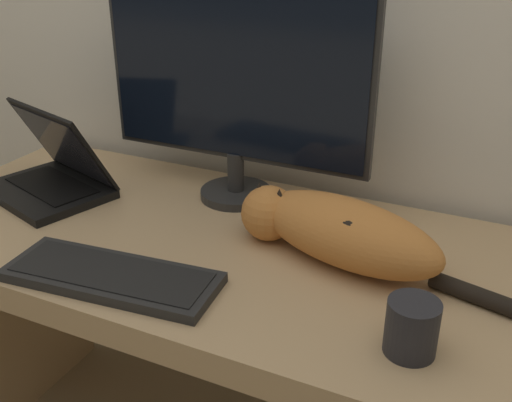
{
  "coord_description": "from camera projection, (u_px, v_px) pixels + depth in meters",
  "views": [
    {
      "loc": [
        0.56,
        -0.65,
        1.37
      ],
      "look_at": [
        0.12,
        0.3,
        0.88
      ],
      "focal_mm": 42.0,
      "sensor_mm": 36.0,
      "label": 1
    }
  ],
  "objects": [
    {
      "name": "monitor",
      "position": [
        235.0,
        88.0,
        1.35
      ],
      "size": [
        0.65,
        0.17,
        0.49
      ],
      "color": "#282828",
      "rests_on": "desk"
    },
    {
      "name": "external_keyboard",
      "position": [
        112.0,
        276.0,
        1.12
      ],
      "size": [
        0.42,
        0.19,
        0.02
      ],
      "rotation": [
        0.0,
        0.0,
        0.09
      ],
      "color": "black",
      "rests_on": "desk"
    },
    {
      "name": "desk",
      "position": [
        214.0,
        300.0,
        1.35
      ],
      "size": [
        1.45,
        0.66,
        0.75
      ],
      "color": "tan",
      "rests_on": "ground_plane"
    },
    {
      "name": "cat",
      "position": [
        336.0,
        229.0,
        1.17
      ],
      "size": [
        0.56,
        0.25,
        0.13
      ],
      "rotation": [
        0.0,
        0.0,
        -0.25
      ],
      "color": "#C67A38",
      "rests_on": "desk"
    },
    {
      "name": "laptop",
      "position": [
        52.0,
        176.0,
        1.47
      ],
      "size": [
        0.35,
        0.3,
        0.22
      ],
      "rotation": [
        0.0,
        0.0,
        -0.31
      ],
      "color": "black",
      "rests_on": "desk"
    },
    {
      "name": "coffee_mug",
      "position": [
        412.0,
        327.0,
        0.93
      ],
      "size": [
        0.08,
        0.08,
        0.09
      ],
      "color": "#232328",
      "rests_on": "desk"
    }
  ]
}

